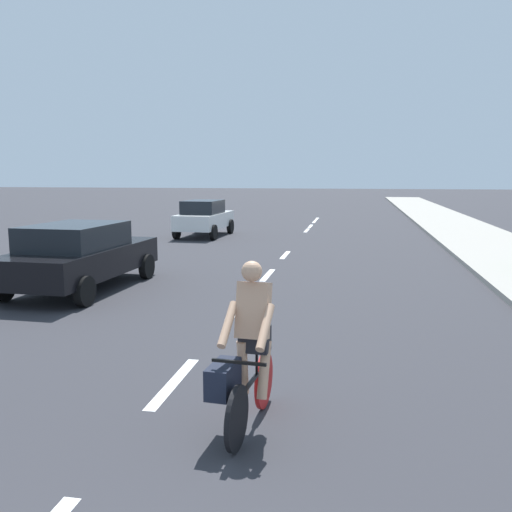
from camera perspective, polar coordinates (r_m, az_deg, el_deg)
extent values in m
plane|color=#2D2D33|center=(20.84, 3.90, 1.06)|extent=(160.00, 160.00, 0.00)
cube|color=#9E998E|center=(23.23, 22.64, 1.37)|extent=(3.60, 80.00, 0.14)
cube|color=white|center=(7.46, -8.54, -12.86)|extent=(0.16, 1.80, 0.01)
cube|color=white|center=(11.20, -1.82, -5.45)|extent=(0.16, 1.80, 0.01)
cube|color=white|center=(14.80, 1.22, -1.99)|extent=(0.16, 1.80, 0.01)
cube|color=white|center=(18.47, 3.06, 0.12)|extent=(0.16, 1.80, 0.01)
cube|color=white|center=(26.53, 5.30, 2.67)|extent=(0.16, 1.80, 0.01)
cube|color=white|center=(28.67, 5.68, 3.10)|extent=(0.16, 1.80, 0.01)
cube|color=white|center=(31.48, 6.10, 3.58)|extent=(0.16, 1.80, 0.01)
cube|color=white|center=(33.40, 6.35, 3.87)|extent=(0.16, 1.80, 0.01)
cylinder|color=black|center=(5.63, -2.02, -16.54)|extent=(0.11, 0.66, 0.66)
cylinder|color=red|center=(6.56, 0.82, -12.79)|extent=(0.11, 0.66, 0.66)
cube|color=black|center=(6.02, -0.48, -12.95)|extent=(0.12, 0.94, 0.04)
cylinder|color=black|center=(6.13, 0.07, -10.17)|extent=(0.03, 0.03, 0.48)
cube|color=black|center=(5.49, -1.79, -11.00)|extent=(0.56, 0.08, 0.03)
cube|color=tan|center=(5.86, -0.27, -5.65)|extent=(0.37, 0.35, 0.63)
sphere|color=tan|center=(5.71, -0.44, -1.60)|extent=(0.22, 0.22, 0.22)
cube|color=black|center=(5.99, -0.13, -8.59)|extent=(0.34, 0.25, 0.28)
cube|color=black|center=(5.78, -3.44, -12.62)|extent=(0.29, 0.54, 0.32)
cylinder|color=tan|center=(6.02, 0.85, -11.73)|extent=(0.14, 0.32, 0.62)
cylinder|color=tan|center=(6.08, -1.38, -11.52)|extent=(0.13, 0.21, 0.63)
cylinder|color=tan|center=(5.59, 0.98, -7.41)|extent=(0.13, 0.49, 0.41)
cylinder|color=tan|center=(5.70, -2.95, -7.11)|extent=(0.13, 0.49, 0.41)
cube|color=black|center=(13.56, -17.71, -0.43)|extent=(2.11, 4.65, 0.64)
cube|color=black|center=(13.29, -18.33, 1.97)|extent=(1.79, 2.45, 0.56)
cylinder|color=black|center=(15.43, -17.83, -0.78)|extent=(0.21, 0.65, 0.64)
cylinder|color=black|center=(14.55, -11.29, -1.08)|extent=(0.21, 0.65, 0.64)
cylinder|color=black|center=(12.89, -24.83, -2.95)|extent=(0.21, 0.65, 0.64)
cylinder|color=black|center=(11.83, -17.39, -3.52)|extent=(0.21, 0.65, 0.64)
cube|color=white|center=(24.07, -5.37, 3.71)|extent=(1.78, 3.91, 0.64)
cube|color=black|center=(23.84, -5.54, 5.10)|extent=(1.50, 2.06, 0.56)
cylinder|color=black|center=(25.59, -6.17, 3.15)|extent=(0.21, 0.65, 0.64)
cylinder|color=black|center=(25.12, -2.68, 3.09)|extent=(0.21, 0.65, 0.64)
cylinder|color=black|center=(23.15, -8.26, 2.54)|extent=(0.21, 0.65, 0.64)
cylinder|color=black|center=(22.62, -4.44, 2.47)|extent=(0.21, 0.65, 0.64)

